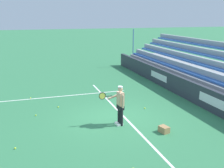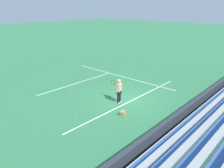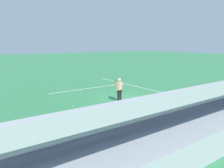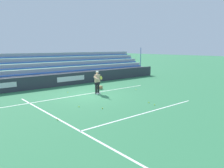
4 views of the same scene
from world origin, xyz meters
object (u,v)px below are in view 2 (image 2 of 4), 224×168
at_px(tennis_ball_midcourt, 72,91).
at_px(tennis_ball_by_box, 152,103).
at_px(tennis_player, 119,91).
at_px(tennis_ball_on_baseline, 69,89).
at_px(ball_box_cardboard, 123,113).
at_px(tennis_ball_near_player, 124,76).
at_px(tennis_ball_stray_back, 105,84).
at_px(tennis_ball_far_left, 121,84).
at_px(tennis_ball_toward_net, 75,115).

relative_size(tennis_ball_midcourt, tennis_ball_by_box, 1.00).
xyz_separation_m(tennis_player, tennis_ball_on_baseline, (-0.74, 4.82, -0.86)).
bearing_deg(tennis_ball_by_box, ball_box_cardboard, 171.36).
bearing_deg(tennis_ball_by_box, tennis_ball_near_player, 57.36).
bearing_deg(tennis_ball_stray_back, ball_box_cardboard, -125.08).
bearing_deg(tennis_ball_far_left, tennis_ball_on_baseline, 145.80).
height_order(tennis_ball_midcourt, tennis_ball_by_box, same).
height_order(tennis_ball_toward_net, tennis_ball_stray_back, same).
relative_size(tennis_player, ball_box_cardboard, 4.29).
xyz_separation_m(tennis_player, ball_box_cardboard, (-1.28, -1.44, -0.76)).
xyz_separation_m(tennis_ball_toward_net, tennis_ball_near_player, (8.33, 2.87, 0.00)).
xyz_separation_m(ball_box_cardboard, tennis_ball_far_left, (4.27, 3.73, -0.10)).
distance_m(tennis_ball_toward_net, tennis_ball_by_box, 5.48).
bearing_deg(tennis_ball_midcourt, tennis_ball_stray_back, -14.82).
bearing_deg(tennis_ball_stray_back, tennis_ball_near_player, 3.74).
height_order(tennis_ball_far_left, tennis_ball_toward_net, same).
height_order(tennis_player, tennis_ball_toward_net, tennis_player).
bearing_deg(tennis_ball_toward_net, ball_box_cardboard, -46.43).
bearing_deg(tennis_ball_midcourt, tennis_player, -77.93).
xyz_separation_m(tennis_ball_stray_back, tennis_ball_on_baseline, (-2.88, 1.40, 0.00)).
relative_size(tennis_ball_toward_net, tennis_ball_near_player, 1.00).
distance_m(tennis_ball_toward_net, tennis_ball_near_player, 8.81).
distance_m(ball_box_cardboard, tennis_ball_near_player, 8.05).
bearing_deg(tennis_ball_far_left, tennis_ball_midcourt, 153.50).
distance_m(tennis_player, ball_box_cardboard, 2.08).
relative_size(tennis_ball_midcourt, tennis_ball_on_baseline, 1.00).
xyz_separation_m(ball_box_cardboard, tennis_ball_toward_net, (-2.07, 2.18, -0.10)).
xyz_separation_m(tennis_ball_near_player, tennis_ball_on_baseline, (-5.72, 1.21, 0.00)).
height_order(ball_box_cardboard, tennis_ball_toward_net, ball_box_cardboard).
height_order(tennis_ball_near_player, tennis_ball_on_baseline, same).
bearing_deg(tennis_ball_stray_back, tennis_ball_far_left, -53.17).
bearing_deg(tennis_player, tennis_ball_toward_net, 167.61).
bearing_deg(tennis_player, tennis_ball_on_baseline, 98.69).
relative_size(tennis_ball_by_box, tennis_ball_near_player, 1.00).
bearing_deg(ball_box_cardboard, tennis_ball_midcourt, 86.21).
xyz_separation_m(ball_box_cardboard, tennis_ball_on_baseline, (0.54, 6.27, -0.10)).
bearing_deg(tennis_ball_midcourt, tennis_ball_toward_net, -125.04).
bearing_deg(tennis_player, ball_box_cardboard, -131.55).
bearing_deg(tennis_ball_far_left, tennis_ball_toward_net, -166.25).
distance_m(tennis_ball_toward_net, tennis_ball_on_baseline, 4.85).
relative_size(tennis_ball_far_left, tennis_ball_near_player, 1.00).
relative_size(tennis_player, tennis_ball_near_player, 25.98).
xyz_separation_m(tennis_ball_stray_back, tennis_ball_by_box, (-0.67, -5.29, 0.00)).
xyz_separation_m(tennis_ball_midcourt, tennis_ball_stray_back, (3.04, -0.81, 0.00)).
distance_m(ball_box_cardboard, tennis_ball_by_box, 2.79).
xyz_separation_m(ball_box_cardboard, tennis_ball_stray_back, (3.42, 4.87, -0.10)).
height_order(tennis_ball_far_left, tennis_ball_midcourt, same).
relative_size(tennis_player, tennis_ball_toward_net, 25.98).
xyz_separation_m(tennis_player, tennis_ball_far_left, (2.99, 2.29, -0.86)).
distance_m(tennis_ball_far_left, tennis_ball_by_box, 4.42).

